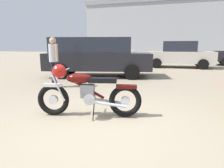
{
  "coord_description": "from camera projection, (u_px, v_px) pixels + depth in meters",
  "views": [
    {
      "loc": [
        1.03,
        -3.19,
        1.38
      ],
      "look_at": [
        -0.12,
        1.37,
        0.48
      ],
      "focal_mm": 31.92,
      "sensor_mm": 36.0,
      "label": 1
    }
  ],
  "objects": [
    {
      "name": "industrial_building",
      "position": [
        157.0,
        31.0,
        30.34
      ],
      "size": [
        18.83,
        12.73,
        14.98
      ],
      "rotation": [
        0.0,
        0.0,
        -0.05
      ],
      "color": "#9EA0A8",
      "rests_on": "ground_plane"
    },
    {
      "name": "ground_plane",
      "position": [
        100.0,
        125.0,
        3.55
      ],
      "size": [
        80.0,
        80.0,
        0.0
      ],
      "primitive_type": "plane",
      "color": "gray"
    },
    {
      "name": "silver_sedan_mid",
      "position": [
        179.0,
        54.0,
        12.85
      ],
      "size": [
        4.26,
        2.04,
        1.67
      ],
      "rotation": [
        0.0,
        0.0,
        -0.04
      ],
      "color": "black",
      "rests_on": "ground_plane"
    },
    {
      "name": "bystander",
      "position": [
        54.0,
        57.0,
        6.59
      ],
      "size": [
        0.42,
        0.3,
        1.66
      ],
      "rotation": [
        0.0,
        0.0,
        4.24
      ],
      "color": "black",
      "rests_on": "ground_plane"
    },
    {
      "name": "red_hatchback_near",
      "position": [
        96.0,
        56.0,
        9.05
      ],
      "size": [
        4.94,
        2.61,
        1.74
      ],
      "rotation": [
        0.0,
        0.0,
        0.19
      ],
      "color": "black",
      "rests_on": "ground_plane"
    },
    {
      "name": "blue_hatchback_right",
      "position": [
        108.0,
        53.0,
        15.91
      ],
      "size": [
        4.37,
        2.29,
        1.67
      ],
      "rotation": [
        0.0,
        0.0,
        3.26
      ],
      "color": "black",
      "rests_on": "ground_plane"
    },
    {
      "name": "vintage_motorcycle",
      "position": [
        86.0,
        92.0,
        3.89
      ],
      "size": [
        2.07,
        0.77,
        1.07
      ],
      "rotation": [
        0.0,
        0.0,
        3.32
      ],
      "color": "black",
      "rests_on": "ground_plane"
    }
  ]
}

